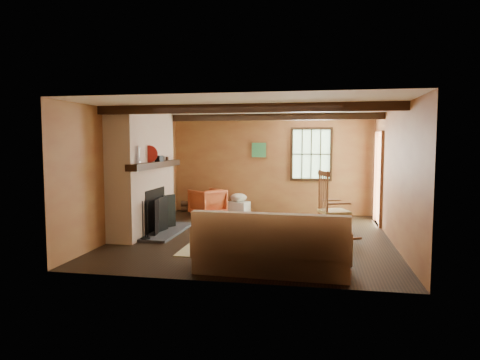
% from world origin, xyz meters
% --- Properties ---
extents(ground, '(5.50, 5.50, 0.00)m').
position_xyz_m(ground, '(0.00, 0.00, 0.00)').
color(ground, black).
rests_on(ground, ground).
extents(room_envelope, '(5.02, 5.52, 2.44)m').
position_xyz_m(room_envelope, '(0.22, 0.26, 1.63)').
color(room_envelope, '#996536').
rests_on(room_envelope, ground).
extents(fireplace, '(1.02, 2.30, 2.40)m').
position_xyz_m(fireplace, '(-2.23, -0.00, 1.10)').
color(fireplace, brown).
rests_on(fireplace, ground).
extents(rug, '(2.50, 3.00, 0.01)m').
position_xyz_m(rug, '(0.20, -0.20, 0.00)').
color(rug, '#C7B784').
rests_on(rug, ground).
extents(rocking_chair, '(1.02, 0.75, 1.27)m').
position_xyz_m(rocking_chair, '(1.44, 0.17, 0.54)').
color(rocking_chair, '#A3834F').
rests_on(rocking_chair, ground).
extents(sofa, '(2.17, 1.03, 0.86)m').
position_xyz_m(sofa, '(0.58, -2.14, 0.31)').
color(sofa, beige).
rests_on(sofa, ground).
extents(firewood_pile, '(0.75, 0.14, 0.27)m').
position_xyz_m(firewood_pile, '(-1.94, 2.60, 0.14)').
color(firewood_pile, brown).
rests_on(firewood_pile, ground).
extents(laundry_basket, '(0.59, 0.51, 0.30)m').
position_xyz_m(laundry_basket, '(-0.79, 2.55, 0.15)').
color(laundry_basket, silver).
rests_on(laundry_basket, ground).
extents(basket_pillow, '(0.50, 0.44, 0.21)m').
position_xyz_m(basket_pillow, '(-0.79, 2.55, 0.41)').
color(basket_pillow, beige).
rests_on(basket_pillow, laundry_basket).
extents(armchair, '(1.01, 1.01, 0.66)m').
position_xyz_m(armchair, '(-1.48, 2.09, 0.33)').
color(armchair, '#BF6026').
rests_on(armchair, ground).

